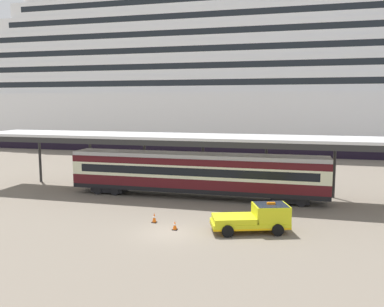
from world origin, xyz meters
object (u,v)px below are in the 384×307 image
(cruise_ship, at_px, (291,77))
(service_truck, at_px, (257,217))
(train_carriage, at_px, (196,173))
(traffic_cone_mid, at_px, (154,218))
(traffic_cone_near, at_px, (175,225))

(cruise_ship, xyz_separation_m, service_truck, (-1.63, -51.62, -12.49))
(train_carriage, bearing_deg, service_truck, -53.20)
(service_truck, distance_m, traffic_cone_mid, 7.51)
(cruise_ship, height_order, service_truck, cruise_ship)
(cruise_ship, bearing_deg, traffic_cone_near, -97.75)
(cruise_ship, xyz_separation_m, traffic_cone_near, (-7.16, -52.64, -13.16))
(train_carriage, bearing_deg, cruise_ship, 79.47)
(service_truck, bearing_deg, cruise_ship, 88.20)
(train_carriage, height_order, traffic_cone_near, train_carriage)
(cruise_ship, bearing_deg, train_carriage, -100.53)
(traffic_cone_mid, bearing_deg, train_carriage, 82.50)
(traffic_cone_near, height_order, traffic_cone_mid, traffic_cone_mid)
(cruise_ship, height_order, traffic_cone_mid, cruise_ship)
(train_carriage, height_order, service_truck, train_carriage)
(service_truck, height_order, traffic_cone_near, service_truck)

